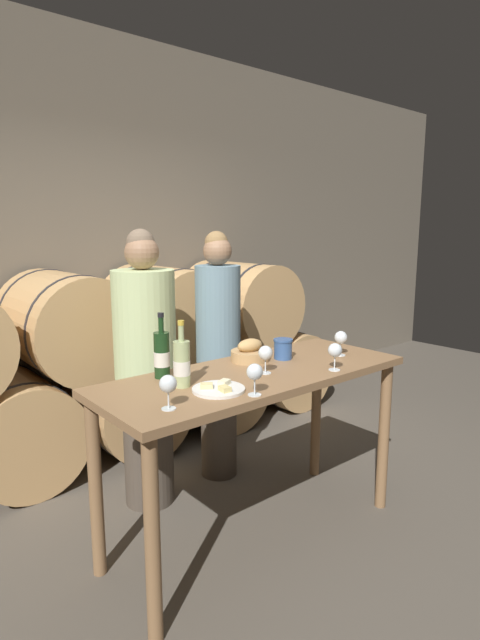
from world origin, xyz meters
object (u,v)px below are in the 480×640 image
at_px(bread_basket, 250,353).
at_px(wine_glass_far_left, 168,385).
at_px(person_left, 146,370).
at_px(wine_bottle_white, 182,364).
at_px(blue_crock, 283,348).
at_px(person_right, 218,353).
at_px(wine_bottle_red, 162,355).
at_px(wine_glass_center, 265,354).
at_px(cheese_plate, 219,389).
at_px(tasting_table, 256,397).
at_px(wine_glass_left, 255,373).
at_px(wine_glass_far_right, 341,338).
at_px(wine_glass_right, 335,351).

height_order(bread_basket, wine_glass_far_left, wine_glass_far_left).
xyz_separation_m(person_left, wine_bottle_white, (-0.17, -0.65, 0.21)).
distance_m(blue_crock, bread_basket, 0.19).
xyz_separation_m(person_right, wine_bottle_white, (-0.71, -0.65, 0.19)).
relative_size(person_right, bread_basket, 7.79).
xyz_separation_m(wine_bottle_red, wine_glass_center, (0.44, -0.27, -0.01)).
xyz_separation_m(wine_bottle_white, cheese_plate, (0.09, -0.16, -0.10)).
height_order(wine_bottle_white, wine_glass_center, wine_bottle_white).
bearing_deg(tasting_table, cheese_plate, -159.95).
height_order(wine_bottle_white, wine_glass_far_left, wine_bottle_white).
relative_size(tasting_table, wine_bottle_white, 5.37).
distance_m(person_left, wine_glass_left, 0.98).
bearing_deg(person_right, wine_glass_left, -119.15).
bearing_deg(wine_bottle_red, bread_basket, -4.58).
relative_size(tasting_table, wine_bottle_red, 5.18).
bearing_deg(bread_basket, cheese_plate, -146.30).
distance_m(wine_bottle_red, wine_glass_center, 0.52).
distance_m(tasting_table, bread_basket, 0.28).
xyz_separation_m(wine_bottle_white, blue_crock, (0.71, 0.05, -0.05)).
xyz_separation_m(person_left, bread_basket, (0.36, -0.51, 0.14)).
bearing_deg(blue_crock, tasting_table, -162.28).
relative_size(wine_bottle_red, wine_glass_far_right, 2.26).
relative_size(cheese_plate, wine_glass_far_right, 1.68).
height_order(wine_bottle_red, wine_glass_far_right, wine_bottle_red).
bearing_deg(wine_bottle_white, wine_glass_far_right, -5.97).
height_order(tasting_table, wine_bottle_red, wine_bottle_red).
distance_m(person_right, wine_bottle_red, 0.87).
distance_m(wine_glass_left, wine_glass_right, 0.58).
relative_size(wine_bottle_red, cheese_plate, 1.34).
distance_m(tasting_table, wine_glass_right, 0.47).
xyz_separation_m(wine_glass_left, wine_glass_center, (0.27, 0.22, 0.00)).
height_order(blue_crock, wine_glass_far_right, wine_glass_far_right).
xyz_separation_m(tasting_table, wine_glass_center, (0.01, -0.06, 0.24)).
height_order(bread_basket, wine_glass_center, wine_glass_center).
bearing_deg(blue_crock, person_right, 89.90).
distance_m(wine_bottle_red, cheese_plate, 0.37).
bearing_deg(tasting_table, wine_glass_right, -37.06).
xyz_separation_m(bread_basket, wine_glass_left, (-0.36, -0.45, 0.06)).
height_order(tasting_table, bread_basket, bread_basket).
height_order(wine_glass_center, wine_glass_far_right, same).
xyz_separation_m(person_right, wine_glass_far_left, (-0.92, -0.87, 0.19)).
xyz_separation_m(wine_glass_right, wine_glass_far_right, (0.27, 0.18, 0.00)).
relative_size(person_left, bread_basket, 7.86).
height_order(wine_bottle_red, cheese_plate, wine_bottle_red).
bearing_deg(tasting_table, wine_bottle_white, 175.09).
xyz_separation_m(wine_glass_far_left, wine_glass_right, (0.96, -0.07, 0.00)).
height_order(person_right, wine_glass_far_left, person_right).
xyz_separation_m(tasting_table, cheese_plate, (-0.34, -0.12, 0.15)).
distance_m(person_left, blue_crock, 0.82).
bearing_deg(person_right, wine_bottle_red, -146.31).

